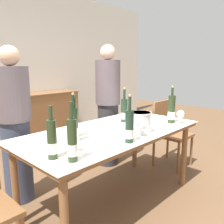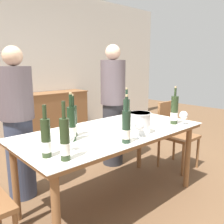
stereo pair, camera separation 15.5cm
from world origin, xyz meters
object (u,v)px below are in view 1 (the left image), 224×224
Objects in this scene: wine_bottle_2 at (74,122)px; wine_bottle_4 at (52,140)px; dining_table at (112,137)px; wine_glass_2 at (141,126)px; person_host at (15,127)px; sideboard_cabinet at (44,115)px; wine_bottle_3 at (72,141)px; ice_bucket at (140,122)px; person_guest_left at (108,106)px; wine_glass_0 at (180,114)px; wine_bottle_6 at (74,125)px; wine_bottle_1 at (171,110)px; wine_bottle_5 at (124,111)px; wine_bottle_0 at (129,127)px; wine_glass_1 at (75,139)px; chair_right_end at (168,129)px.

wine_bottle_4 is at bearing -145.40° from wine_bottle_2.
wine_bottle_4 is (-0.79, -0.19, 0.20)m from dining_table.
wine_glass_2 is 1.24m from person_host.
sideboard_cabinet is 3.23m from wine_bottle_3.
wine_bottle_4 is at bearing -166.25° from dining_table.
ice_bucket is 0.61m from wine_bottle_2.
wine_glass_0 is at bearing -86.94° from person_guest_left.
wine_bottle_6 reaches higher than ice_bucket.
wine_bottle_3 is at bearing -177.41° from wine_bottle_1.
wine_glass_0 reaches higher than dining_table.
dining_table is 0.44m from wine_bottle_2.
person_host reaches higher than wine_bottle_3.
wine_bottle_6 is (-0.08, -0.10, 0.01)m from wine_bottle_2.
wine_bottle_6 reaches higher than dining_table.
person_host is 0.95× the size of person_guest_left.
dining_table is 0.96m from person_guest_left.
wine_bottle_1 is 1.06× the size of wine_bottle_5.
wine_bottle_5 is at bearing 127.57° from wine_glass_0.
wine_bottle_0 is (-0.91, -2.87, 0.46)m from sideboard_cabinet.
wine_glass_0 is at bearing -21.43° from wine_bottle_2.
ice_bucket is at bearing 39.53° from wine_glass_2.
wine_glass_1 is at bearing 160.88° from wine_bottle_0.
wine_glass_0 is at bearing -38.68° from person_host.
sideboard_cabinet is 0.85× the size of person_guest_left.
wine_glass_1 is at bearing 177.10° from wine_bottle_1.
wine_glass_1 is (-1.35, -2.72, 0.42)m from sideboard_cabinet.
sideboard_cabinet is 2.46m from wine_bottle_5.
wine_bottle_0 is at bearing -66.95° from person_host.
ice_bucket is 0.32m from wine_bottle_0.
wine_bottle_4 is 2.47× the size of wine_glass_2.
wine_bottle_6 is at bearing -178.75° from dining_table.
wine_bottle_0 is at bearing -179.47° from wine_glass_0.
person_host is at bearing 148.65° from wine_bottle_5.
chair_right_end is at bearing 19.27° from wine_glass_2.
wine_bottle_1 is 0.96m from person_guest_left.
wine_bottle_6 is 0.26× the size of person_host.
wine_bottle_5 is at bearing -119.43° from person_guest_left.
wine_bottle_0 is at bearing -14.45° from wine_bottle_4.
wine_bottle_0 reaches higher than wine_bottle_5.
wine_bottle_0 is at bearing -49.08° from wine_bottle_6.
wine_bottle_5 reaches higher than wine_bottle_2.
wine_bottle_3 is 0.41m from wine_bottle_6.
wine_bottle_5 is (0.34, 0.14, 0.19)m from dining_table.
ice_bucket is at bearing -119.31° from person_guest_left.
wine_bottle_1 is at bearing -91.78° from sideboard_cabinet.
wine_bottle_3 is 0.15m from wine_bottle_4.
wine_glass_1 is 0.08× the size of person_guest_left.
wine_bottle_0 reaches higher than wine_glass_0.
sideboard_cabinet is 0.75× the size of dining_table.
wine_bottle_6 is (-0.46, -0.01, 0.21)m from dining_table.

